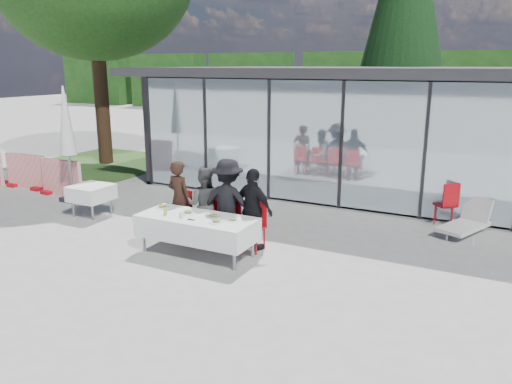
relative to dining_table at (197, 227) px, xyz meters
The scene contains 25 objects.
ground 0.70m from the dining_table, 14.28° to the left, with size 90.00×90.00×0.00m, color #A19E99.
pavilion 8.78m from the dining_table, 73.55° to the left, with size 14.80×8.80×3.44m.
treeline 28.20m from the dining_table, 93.18° to the left, with size 62.50×2.00×4.40m.
dining_table is the anchor object (origin of this frame).
diner_a 1.19m from the dining_table, 141.60° to the left, with size 0.59×0.59×1.62m, color #311E16.
diner_chair_a 1.17m from the dining_table, 140.32° to the left, with size 0.44×0.44×0.97m.
diner_b 0.80m from the dining_table, 111.40° to the left, with size 0.74×0.74×1.53m, color #4D4D4D.
diner_chair_b 0.80m from the dining_table, 110.53° to the left, with size 0.44×0.44×0.97m.
diner_c 0.83m from the dining_table, 69.72° to the left, with size 1.13×1.13×1.75m, color black.
diner_chair_c 0.80m from the dining_table, 70.55° to the left, with size 0.44×0.44×0.97m.
diner_d 1.13m from the dining_table, 40.96° to the left, with size 0.95×0.95×1.61m, color black.
diner_chair_d 1.11m from the dining_table, 42.25° to the left, with size 0.44×0.44×0.97m.
plate_a 0.99m from the dining_table, 168.61° to the left, with size 0.28×0.28×0.07m.
plate_b 0.36m from the dining_table, 161.16° to the left, with size 0.28×0.28×0.07m.
plate_c 0.40m from the dining_table, 18.44° to the left, with size 0.28×0.28×0.07m.
plate_d 0.78m from the dining_table, ahead, with size 0.28×0.28×0.07m.
plate_extra 0.59m from the dining_table, 15.06° to the right, with size 0.28×0.28×0.07m.
juice_bottle 0.67m from the dining_table, 161.92° to the right, with size 0.06×0.06×0.13m, color #8EAB47.
drinking_glasses 0.39m from the dining_table, 138.27° to the right, with size 0.07×0.07×0.10m.
folded_eyeglasses 0.32m from the dining_table, 82.65° to the right, with size 0.14×0.03×0.01m, color black.
spare_table_left 3.78m from the dining_table, 165.01° to the left, with size 0.86×0.86×0.74m.
spare_chair_b 5.71m from the dining_table, 45.54° to the left, with size 0.62×0.62×0.97m.
market_umbrella 5.56m from the dining_table, 161.32° to the left, with size 0.50×0.50×3.00m.
lounger 5.78m from the dining_table, 39.36° to the left, with size 1.07×1.46×0.72m.
grass_patch 10.13m from the dining_table, 142.83° to the left, with size 5.00×5.00×0.02m, color #385926.
Camera 1 is at (4.62, -7.57, 3.51)m, focal length 35.00 mm.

